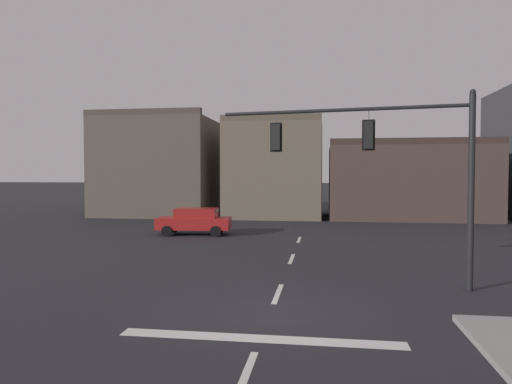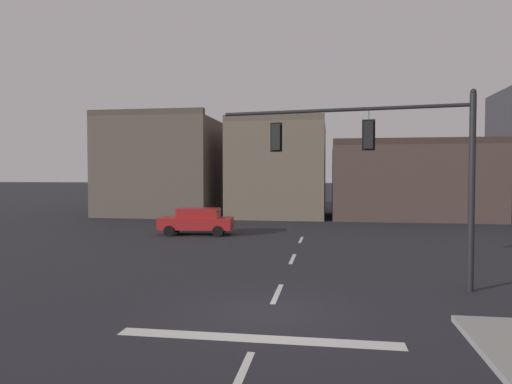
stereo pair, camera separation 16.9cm
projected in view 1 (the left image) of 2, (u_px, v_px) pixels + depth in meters
ground_plane at (270, 313)px, 12.38m from camera, size 400.00×400.00×0.00m
stop_bar_paint at (260, 339)px, 10.40m from camera, size 6.40×0.50×0.01m
lane_centreline at (278, 293)px, 14.36m from camera, size 0.16×26.40×0.01m
signal_mast_near_side at (388, 154)px, 15.27m from camera, size 8.17×1.33×6.30m
car_lot_nearside at (195, 221)px, 28.42m from camera, size 4.57×2.21×1.61m
building_row at (414, 168)px, 40.12m from camera, size 54.26×11.07×11.46m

